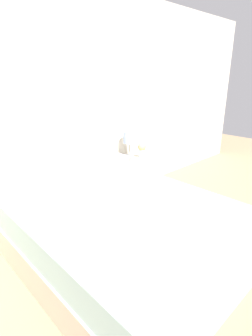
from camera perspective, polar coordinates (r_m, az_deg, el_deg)
The scene contains 7 objects.
ground_plane at distance 3.36m, azimuth -13.89°, elevation -10.08°, with size 12.00×12.00×0.00m, color tan.
wall_back at distance 3.03m, azimuth -16.58°, elevation 12.51°, with size 8.00×0.06×2.60m.
bed at distance 2.50m, azimuth -2.94°, elevation -12.34°, with size 1.64×2.09×1.02m.
nightstand at distance 3.68m, azimuth 2.66°, elevation -2.17°, with size 0.49×0.46×0.54m.
table_lamp at distance 3.55m, azimuth 0.80°, elevation 6.18°, with size 0.18×0.18×0.38m.
flower_vase at distance 3.64m, azimuth 3.50°, elevation 4.10°, with size 0.11×0.11×0.21m.
alarm_clock at distance 3.50m, azimuth 1.33°, elevation 1.94°, with size 0.07×0.05×0.06m.
Camera 1 is at (-1.37, -2.61, 1.62)m, focal length 28.00 mm.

